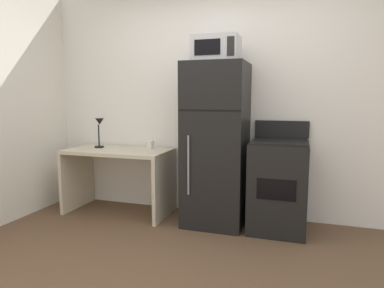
{
  "coord_description": "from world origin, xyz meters",
  "views": [
    {
      "loc": [
        0.82,
        -2.13,
        1.34
      ],
      "look_at": [
        -0.22,
        1.1,
        0.88
      ],
      "focal_mm": 31.77,
      "sensor_mm": 36.0,
      "label": 1
    }
  ],
  "objects": [
    {
      "name": "wall_back_white",
      "position": [
        0.0,
        1.7,
        1.3
      ],
      "size": [
        5.0,
        0.1,
        2.6
      ],
      "primitive_type": "cube",
      "color": "white",
      "rests_on": "ground"
    },
    {
      "name": "coffee_mug",
      "position": [
        -0.86,
        1.49,
        0.8
      ],
      "size": [
        0.08,
        0.08,
        0.09
      ],
      "primitive_type": "cylinder",
      "color": "white",
      "rests_on": "desk"
    },
    {
      "name": "oven_range",
      "position": [
        0.62,
        1.33,
        0.47
      ],
      "size": [
        0.56,
        0.61,
        1.1
      ],
      "color": "black",
      "rests_on": "ground"
    },
    {
      "name": "desk_lamp",
      "position": [
        -1.46,
        1.36,
        0.99
      ],
      "size": [
        0.14,
        0.12,
        0.35
      ],
      "color": "black",
      "rests_on": "desk"
    },
    {
      "name": "refrigerator",
      "position": [
        -0.03,
        1.32,
        0.85
      ],
      "size": [
        0.63,
        0.64,
        1.7
      ],
      "color": "black",
      "rests_on": "ground"
    },
    {
      "name": "ground_plane",
      "position": [
        0.0,
        0.0,
        0.0
      ],
      "size": [
        12.0,
        12.0,
        0.0
      ],
      "primitive_type": "plane",
      "color": "brown"
    },
    {
      "name": "microwave",
      "position": [
        -0.03,
        1.3,
        1.83
      ],
      "size": [
        0.46,
        0.35,
        0.26
      ],
      "color": "#B7B7BC",
      "rests_on": "refrigerator"
    },
    {
      "name": "desk",
      "position": [
        -1.19,
        1.31,
        0.53
      ],
      "size": [
        1.2,
        0.63,
        0.75
      ],
      "color": "beige",
      "rests_on": "ground"
    }
  ]
}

